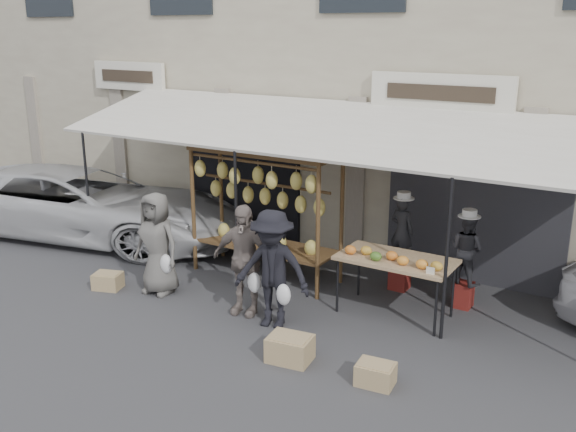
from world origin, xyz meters
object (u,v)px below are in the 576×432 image
at_px(vendor_right, 467,249).
at_px(customer_right, 272,269).
at_px(produce_table, 395,261).
at_px(crate_near_b, 376,374).
at_px(customer_left, 157,243).
at_px(crate_near_a, 290,349).
at_px(vendor_left, 402,231).
at_px(customer_mid, 244,260).
at_px(banana_rack, 264,189).
at_px(crate_far, 108,281).
at_px(van, 75,187).

relative_size(vendor_right, customer_right, 0.63).
bearing_deg(customer_right, produce_table, 31.66).
xyz_separation_m(vendor_right, crate_near_b, (-0.20, -2.79, -0.81)).
bearing_deg(customer_left, crate_near_b, -12.69).
bearing_deg(customer_left, crate_near_a, -17.43).
distance_m(vendor_left, vendor_right, 1.12).
relative_size(vendor_right, customer_mid, 0.64).
relative_size(banana_rack, customer_left, 1.55).
relative_size(produce_table, customer_left, 1.01).
xyz_separation_m(crate_far, van, (-2.68, 1.70, 0.91)).
bearing_deg(van, produce_table, -103.63).
xyz_separation_m(vendor_right, customer_left, (-4.38, -2.05, -0.11)).
relative_size(crate_near_a, crate_near_b, 1.23).
height_order(crate_near_b, crate_far, crate_near_b).
bearing_deg(vendor_left, vendor_right, -175.76).
bearing_deg(produce_table, crate_near_b, -72.78).
height_order(banana_rack, customer_left, banana_rack).
xyz_separation_m(customer_left, crate_far, (-0.83, -0.34, -0.71)).
height_order(customer_left, van, van).
bearing_deg(banana_rack, crate_near_a, -49.63).
bearing_deg(produce_table, customer_right, -137.23).
height_order(vendor_right, customer_left, customer_left).
height_order(banana_rack, produce_table, banana_rack).
xyz_separation_m(vendor_left, crate_near_a, (-0.28, -2.99, -0.83)).
bearing_deg(customer_right, van, 155.16).
bearing_deg(vendor_left, crate_far, 43.69).
xyz_separation_m(vendor_right, van, (-7.89, -0.70, 0.09)).
bearing_deg(customer_right, customer_mid, 155.16).
height_order(banana_rack, customer_right, banana_rack).
bearing_deg(van, crate_far, -134.79).
bearing_deg(crate_near_a, produce_table, 73.40).
distance_m(vendor_right, van, 7.92).
bearing_deg(vendor_right, crate_far, 43.20).
xyz_separation_m(vendor_left, customer_mid, (-1.64, -2.10, -0.15)).
xyz_separation_m(customer_mid, customer_right, (0.60, -0.15, 0.02)).
bearing_deg(vendor_left, customer_right, 77.18).
relative_size(produce_table, customer_right, 0.98).
bearing_deg(banana_rack, customer_right, -52.47).
height_order(produce_table, vendor_left, vendor_left).
relative_size(banana_rack, customer_mid, 1.53).
bearing_deg(crate_near_b, crate_far, 175.59).
bearing_deg(vendor_left, customer_left, 45.78).
relative_size(vendor_left, crate_far, 2.65).
height_order(banana_rack, crate_near_b, banana_rack).
xyz_separation_m(produce_table, customer_left, (-3.59, -1.20, -0.04)).
height_order(banana_rack, customer_mid, banana_rack).
xyz_separation_m(banana_rack, crate_near_b, (3.11, -2.21, -1.43)).
relative_size(produce_table, vendor_right, 1.55).
bearing_deg(customer_right, customer_left, 167.72).
relative_size(banana_rack, crate_near_a, 4.69).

